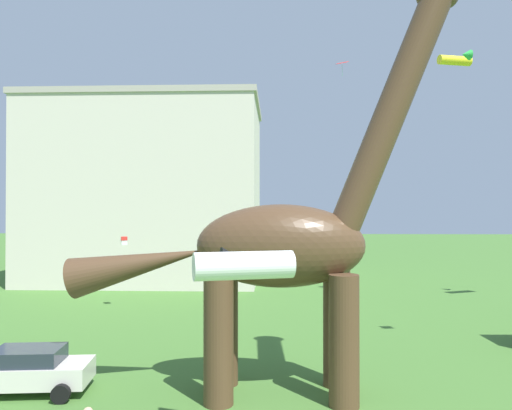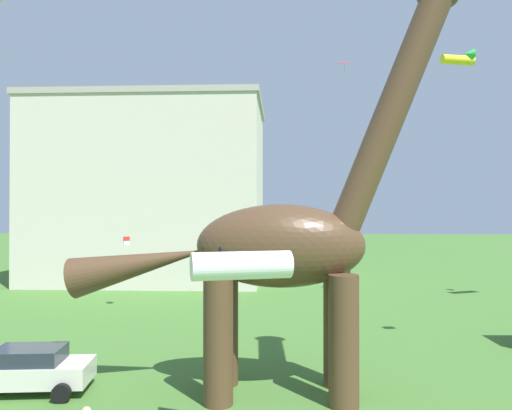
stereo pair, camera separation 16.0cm
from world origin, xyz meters
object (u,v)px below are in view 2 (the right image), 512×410
(kite_high_left, at_px, (126,241))
(kite_apex, at_px, (460,59))
(kite_trailing, at_px, (344,63))
(parked_sedan_left, at_px, (29,369))
(kite_high_right, at_px, (239,264))
(dinosaur_sculpture, at_px, (279,246))

(kite_high_left, height_order, kite_apex, kite_apex)
(kite_apex, height_order, kite_trailing, kite_apex)
(kite_high_left, xyz_separation_m, kite_trailing, (14.04, 1.44, 11.64))
(parked_sedan_left, height_order, kite_high_right, kite_high_right)
(kite_high_left, distance_m, kite_high_right, 21.02)
(kite_high_left, distance_m, kite_apex, 24.50)
(kite_high_left, bearing_deg, parked_sedan_left, -85.81)
(parked_sedan_left, relative_size, kite_trailing, 4.33)
(kite_apex, relative_size, kite_high_right, 0.93)
(parked_sedan_left, height_order, kite_trailing, kite_trailing)
(kite_apex, xyz_separation_m, kite_trailing, (-7.41, 0.09, -0.12))
(dinosaur_sculpture, relative_size, kite_high_right, 5.78)
(kite_high_left, bearing_deg, kite_apex, 3.61)
(dinosaur_sculpture, xyz_separation_m, parked_sedan_left, (-8.73, -0.19, -4.33))
(dinosaur_sculpture, relative_size, kite_trailing, 14.07)
(parked_sedan_left, bearing_deg, kite_trailing, 43.77)
(parked_sedan_left, height_order, kite_apex, kite_apex)
(kite_high_left, xyz_separation_m, kite_apex, (21.45, 1.35, 11.76))
(dinosaur_sculpture, height_order, parked_sedan_left, dinosaur_sculpture)
(kite_apex, bearing_deg, parked_sedan_left, -143.02)
(kite_high_right, bearing_deg, dinosaur_sculpture, 79.96)
(kite_trailing, bearing_deg, kite_high_right, -104.23)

